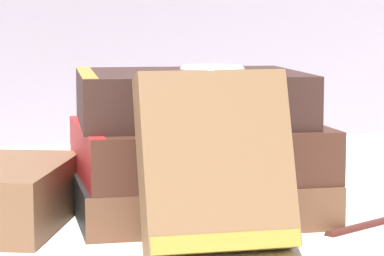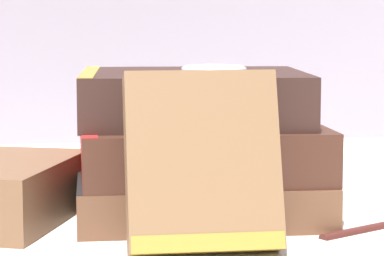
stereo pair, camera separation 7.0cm
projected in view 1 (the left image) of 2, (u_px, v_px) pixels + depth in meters
ground_plane at (169, 222)px, 0.73m from camera, size 3.00×3.00×0.00m
book_flat_bottom at (189, 194)px, 0.76m from camera, size 0.20×0.18×0.04m
book_flat_middle at (192, 149)px, 0.75m from camera, size 0.20×0.16×0.04m
book_flat_top at (184, 97)px, 0.76m from camera, size 0.19×0.17×0.04m
book_leaning_front at (216, 169)px, 0.64m from camera, size 0.11×0.07×0.13m
pocket_watch at (212, 69)px, 0.74m from camera, size 0.05×0.06×0.01m
reading_glasses at (99, 178)px, 0.92m from camera, size 0.12×0.08×0.00m
fountain_pen at (382, 217)px, 0.73m from camera, size 0.12×0.07×0.01m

